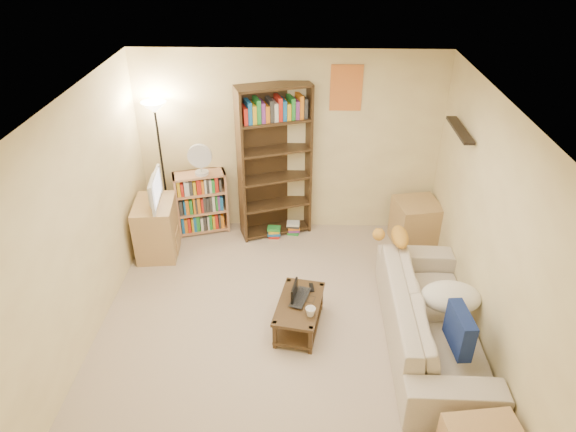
{
  "coord_description": "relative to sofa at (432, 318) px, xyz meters",
  "views": [
    {
      "loc": [
        0.2,
        -4.09,
        3.94
      ],
      "look_at": [
        0.04,
        0.73,
        1.05
      ],
      "focal_mm": 32.0,
      "sensor_mm": 36.0,
      "label": 1
    }
  ],
  "objects": [
    {
      "name": "laptop",
      "position": [
        -1.31,
        0.22,
        0.03
      ],
      "size": [
        0.49,
        0.43,
        0.03
      ],
      "primitive_type": "imported",
      "rotation": [
        0.0,
        0.0,
        1.28
      ],
      "color": "black",
      "rests_on": "coffee_table"
    },
    {
      "name": "tabby_cat",
      "position": [
        -0.28,
        0.88,
        0.42
      ],
      "size": [
        0.52,
        0.19,
        0.18
      ],
      "color": "orange",
      "rests_on": "sofa"
    },
    {
      "name": "tall_bookshelf",
      "position": [
        -1.73,
        2.12,
        0.78
      ],
      "size": [
        1.0,
        0.62,
        2.11
      ],
      "rotation": [
        0.0,
        0.0,
        0.34
      ],
      "color": "#402B18",
      "rests_on": "ground"
    },
    {
      "name": "cream_blanket",
      "position": [
        0.16,
        0.05,
        0.24
      ],
      "size": [
        0.61,
        0.44,
        0.26
      ],
      "primitive_type": "ellipsoid",
      "color": "white",
      "rests_on": "sofa"
    },
    {
      "name": "tv_stand",
      "position": [
        -3.25,
        1.57,
        0.04
      ],
      "size": [
        0.56,
        0.74,
        0.74
      ],
      "primitive_type": "cube",
      "rotation": [
        0.0,
        0.0,
        0.11
      ],
      "color": "tan",
      "rests_on": "ground"
    },
    {
      "name": "sofa",
      "position": [
        0.0,
        0.0,
        0.0
      ],
      "size": [
        2.29,
        0.94,
        0.66
      ],
      "primitive_type": "imported",
      "rotation": [
        0.0,
        0.0,
        1.56
      ],
      "color": "beige",
      "rests_on": "ground"
    },
    {
      "name": "floor_lamp",
      "position": [
        -3.23,
        2.12,
        1.17
      ],
      "size": [
        0.32,
        0.32,
        1.88
      ],
      "color": "black",
      "rests_on": "ground"
    },
    {
      "name": "tv_remote",
      "position": [
        -1.24,
        0.42,
        0.03
      ],
      "size": [
        0.06,
        0.15,
        0.02
      ],
      "primitive_type": "cube",
      "rotation": [
        0.0,
        0.0,
        0.12
      ],
      "color": "black",
      "rests_on": "coffee_table"
    },
    {
      "name": "book_stacks",
      "position": [
        -1.59,
        2.02,
        -0.24
      ],
      "size": [
        0.45,
        0.24,
        0.19
      ],
      "color": "red",
      "rests_on": "ground"
    },
    {
      "name": "television",
      "position": [
        -3.25,
        1.57,
        0.6
      ],
      "size": [
        0.7,
        0.23,
        0.39
      ],
      "primitive_type": "imported",
      "rotation": [
        0.0,
        0.0,
        1.68
      ],
      "color": "black",
      "rests_on": "tv_stand"
    },
    {
      "name": "mug",
      "position": [
        -1.25,
        -0.03,
        0.07
      ],
      "size": [
        0.13,
        0.13,
        0.1
      ],
      "primitive_type": "imported",
      "rotation": [
        0.0,
        0.0,
        0.1
      ],
      "color": "white",
      "rests_on": "coffee_table"
    },
    {
      "name": "navy_pillow",
      "position": [
        0.1,
        -0.49,
        0.3
      ],
      "size": [
        0.17,
        0.45,
        0.39
      ],
      "primitive_type": "cube",
      "rotation": [
        0.0,
        0.0,
        1.66
      ],
      "color": "navy",
      "rests_on": "sofa"
    },
    {
      "name": "coffee_table",
      "position": [
        -1.37,
        0.17,
        -0.12
      ],
      "size": [
        0.57,
        0.86,
        0.35
      ],
      "rotation": [
        0.0,
        0.0,
        -0.18
      ],
      "color": "#412D19",
      "rests_on": "ground"
    },
    {
      "name": "laptop_screen",
      "position": [
        -1.42,
        0.24,
        0.13
      ],
      "size": [
        0.06,
        0.26,
        0.18
      ],
      "primitive_type": "cube",
      "rotation": [
        0.0,
        0.0,
        -0.18
      ],
      "color": "white",
      "rests_on": "laptop"
    },
    {
      "name": "room",
      "position": [
        -1.55,
        0.07,
        1.29
      ],
      "size": [
        4.5,
        4.54,
        2.52
      ],
      "color": "#BEAC8E",
      "rests_on": "ground"
    },
    {
      "name": "side_table",
      "position": [
        0.17,
        1.88,
        -0.02
      ],
      "size": [
        0.64,
        0.64,
        0.63
      ],
      "primitive_type": "cube",
      "rotation": [
        0.0,
        0.0,
        0.19
      ],
      "color": "tan",
      "rests_on": "ground"
    },
    {
      "name": "desk_fan",
      "position": [
        -2.7,
        2.07,
        0.8
      ],
      "size": [
        0.32,
        0.18,
        0.44
      ],
      "color": "silver",
      "rests_on": "short_bookshelf"
    },
    {
      "name": "short_bookshelf",
      "position": [
        -2.75,
        2.12,
        0.12
      ],
      "size": [
        0.75,
        0.47,
        0.9
      ],
      "rotation": [
        0.0,
        0.0,
        0.3
      ],
      "color": "#B17D56",
      "rests_on": "ground"
    }
  ]
}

